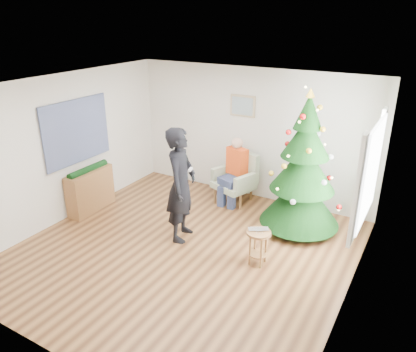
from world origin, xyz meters
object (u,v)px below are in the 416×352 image
Objects in this scene: christmas_tree at (303,170)px; armchair at (236,184)px; stool at (258,247)px; standing_man at (181,185)px; console at (90,190)px.

christmas_tree is 2.47× the size of armchair.
christmas_tree reaches higher than stool.
christmas_tree is at bearing 81.97° from stool.
stool is 0.55× the size of armchair.
standing_man is (-1.61, -1.26, -0.15)m from christmas_tree.
standing_man is 1.91× the size of console.
standing_man is at bearing 176.37° from stool.
console is at bearing -122.38° from armchair.
christmas_tree reaches higher than console.
console is (-2.07, -0.02, -0.56)m from standing_man.
stool is 0.55× the size of console.
christmas_tree reaches higher than standing_man.
armchair is at bearing -19.52° from standing_man.
christmas_tree is 1.70m from armchair.
console is at bearing -160.81° from christmas_tree.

